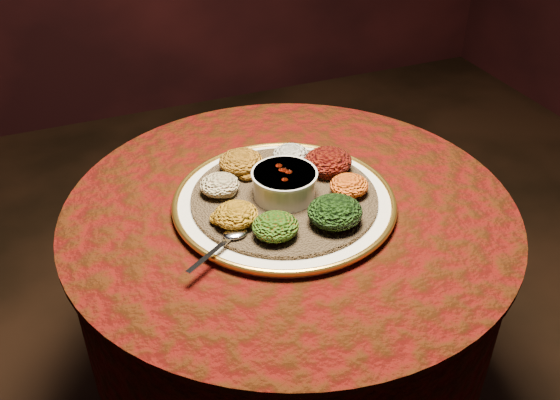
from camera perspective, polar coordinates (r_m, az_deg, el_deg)
name	(u,v)px	position (r m, az deg, el deg)	size (l,w,h in m)	color
table	(289,269)	(1.43, 0.84, -6.34)	(0.96, 0.96, 0.73)	black
platter	(284,202)	(1.31, 0.39, -0.15)	(0.54, 0.54, 0.02)	white
injera	(284,197)	(1.30, 0.40, 0.23)	(0.39, 0.39, 0.01)	brown
stew_bowl	(284,182)	(1.28, 0.40, 1.63)	(0.14, 0.14, 0.06)	silver
spoon	(232,236)	(1.18, -4.45, -3.34)	(0.14, 0.10, 0.01)	silver
portion_ayib	(291,154)	(1.40, 0.97, 4.20)	(0.08, 0.08, 0.04)	beige
portion_kitfo	(328,161)	(1.37, 4.41, 3.56)	(0.11, 0.10, 0.05)	black
portion_tikil	(349,185)	(1.30, 6.34, 1.33)	(0.08, 0.08, 0.04)	#BD780F
portion_gomen	(335,212)	(1.21, 5.05, -1.09)	(0.11, 0.10, 0.05)	black
portion_mixveg	(276,226)	(1.18, -0.41, -2.44)	(0.09, 0.09, 0.04)	#A5250A
portion_kik	(236,215)	(1.21, -4.06, -1.36)	(0.09, 0.08, 0.04)	#B97310
portion_timatim	(220,185)	(1.30, -5.54, 1.39)	(0.08, 0.08, 0.04)	maroon
portion_shiro	(241,162)	(1.37, -3.59, 3.52)	(0.10, 0.09, 0.05)	#9F5D13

